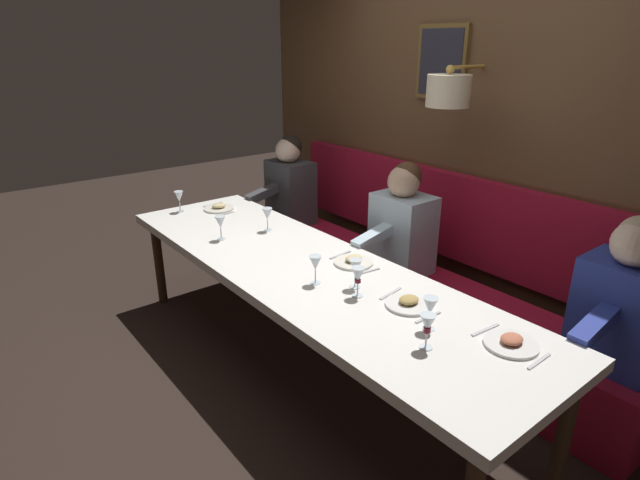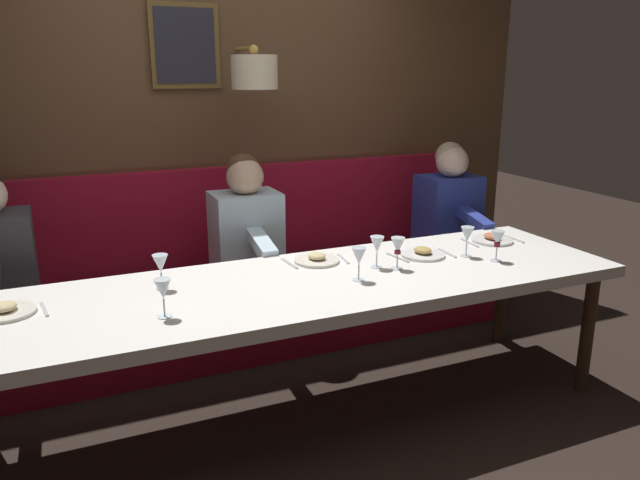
% 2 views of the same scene
% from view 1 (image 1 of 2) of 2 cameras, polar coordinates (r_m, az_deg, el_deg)
% --- Properties ---
extents(ground_plane, '(12.00, 12.00, 0.00)m').
position_cam_1_polar(ground_plane, '(3.43, -1.54, -14.28)').
color(ground_plane, black).
extents(dining_table, '(0.90, 3.17, 0.74)m').
position_cam_1_polar(dining_table, '(3.08, -1.66, -3.89)').
color(dining_table, silver).
rests_on(dining_table, ground_plane).
extents(banquette_bench, '(0.52, 3.37, 0.45)m').
position_cam_1_polar(banquette_bench, '(3.83, 9.19, -6.53)').
color(banquette_bench, maroon).
rests_on(banquette_bench, ground_plane).
extents(back_wall_panel, '(0.59, 4.57, 2.90)m').
position_cam_1_polar(back_wall_panel, '(3.90, 16.02, 11.13)').
color(back_wall_panel, brown).
rests_on(back_wall_panel, ground_plane).
extents(diner_nearest, '(0.60, 0.40, 0.79)m').
position_cam_1_polar(diner_nearest, '(2.92, 30.75, -5.72)').
color(diner_nearest, '#283893').
rests_on(diner_nearest, banquette_bench).
extents(diner_near, '(0.60, 0.40, 0.79)m').
position_cam_1_polar(diner_near, '(3.62, 9.18, 1.97)').
color(diner_near, silver).
rests_on(diner_near, banquette_bench).
extents(diner_middle, '(0.60, 0.40, 0.79)m').
position_cam_1_polar(diner_middle, '(4.60, -3.40, 6.38)').
color(diner_middle, '#3D3D42').
rests_on(diner_middle, banquette_bench).
extents(place_setting_0, '(0.24, 0.31, 0.05)m').
position_cam_1_polar(place_setting_0, '(2.45, 20.56, -10.67)').
color(place_setting_0, silver).
rests_on(place_setting_0, dining_table).
extents(place_setting_1, '(0.24, 0.32, 0.05)m').
position_cam_1_polar(place_setting_1, '(3.10, 3.77, -2.37)').
color(place_setting_1, silver).
rests_on(place_setting_1, dining_table).
extents(place_setting_2, '(0.24, 0.32, 0.05)m').
position_cam_1_polar(place_setting_2, '(2.65, 9.86, -6.94)').
color(place_setting_2, silver).
rests_on(place_setting_2, dining_table).
extents(place_setting_3, '(0.24, 0.33, 0.05)m').
position_cam_1_polar(place_setting_3, '(4.16, -11.21, 3.55)').
color(place_setting_3, silver).
rests_on(place_setting_3, dining_table).
extents(wine_glass_0, '(0.07, 0.07, 0.16)m').
position_cam_1_polar(wine_glass_0, '(2.76, 3.97, -3.09)').
color(wine_glass_0, silver).
rests_on(wine_glass_0, dining_table).
extents(wine_glass_1, '(0.07, 0.07, 0.16)m').
position_cam_1_polar(wine_glass_1, '(3.62, -5.91, 2.84)').
color(wine_glass_1, silver).
rests_on(wine_glass_1, dining_table).
extents(wine_glass_2, '(0.07, 0.07, 0.16)m').
position_cam_1_polar(wine_glass_2, '(2.28, 11.90, -9.23)').
color(wine_glass_2, silver).
rests_on(wine_glass_2, dining_table).
extents(wine_glass_3, '(0.07, 0.07, 0.16)m').
position_cam_1_polar(wine_glass_3, '(4.16, -15.46, 4.63)').
color(wine_glass_3, silver).
rests_on(wine_glass_3, dining_table).
extents(wine_glass_4, '(0.07, 0.07, 0.16)m').
position_cam_1_polar(wine_glass_4, '(2.42, 12.19, -7.30)').
color(wine_glass_4, silver).
rests_on(wine_glass_4, dining_table).
extents(wine_glass_5, '(0.07, 0.07, 0.16)m').
position_cam_1_polar(wine_glass_5, '(2.80, -0.52, -2.68)').
color(wine_glass_5, silver).
rests_on(wine_glass_5, dining_table).
extents(wine_glass_6, '(0.07, 0.07, 0.16)m').
position_cam_1_polar(wine_glass_6, '(3.50, -11.06, 1.90)').
color(wine_glass_6, silver).
rests_on(wine_glass_6, dining_table).
extents(wine_glass_7, '(0.07, 0.07, 0.16)m').
position_cam_1_polar(wine_glass_7, '(2.67, 4.25, -4.04)').
color(wine_glass_7, silver).
rests_on(wine_glass_7, dining_table).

